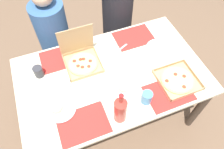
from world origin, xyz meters
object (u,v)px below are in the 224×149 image
at_px(plate_far_right, 60,109).
at_px(condiment_bowl, 66,87).
at_px(cup_clear_left, 39,72).
at_px(pizza_box_center, 81,58).
at_px(soda_bottle, 120,109).
at_px(diner_right_seat, 117,25).
at_px(plate_far_left, 126,90).
at_px(diner_left_seat, 56,42).
at_px(pizza_box_corner_right, 177,80).
at_px(plate_near_right, 159,49).
at_px(cup_spare, 147,97).

bearing_deg(plate_far_right, condiment_bowl, 62.43).
bearing_deg(cup_clear_left, pizza_box_center, 0.67).
distance_m(soda_bottle, diner_right_seat, 1.24).
xyz_separation_m(soda_bottle, diner_right_seat, (0.43, 1.11, -0.32)).
relative_size(plate_far_right, plate_far_left, 1.08).
relative_size(plate_far_left, condiment_bowl, 2.88).
bearing_deg(diner_right_seat, diner_left_seat, 180.00).
height_order(plate_far_right, cup_clear_left, cup_clear_left).
bearing_deg(soda_bottle, plate_far_left, 55.52).
relative_size(plate_far_right, condiment_bowl, 3.12).
bearing_deg(cup_clear_left, soda_bottle, -51.28).
relative_size(pizza_box_center, condiment_bowl, 4.41).
xyz_separation_m(plate_far_right, condiment_bowl, (0.08, 0.16, 0.01)).
distance_m(cup_clear_left, condiment_bowl, 0.27).
xyz_separation_m(pizza_box_corner_right, plate_near_right, (0.03, 0.35, -0.00)).
height_order(plate_near_right, cup_clear_left, cup_clear_left).
bearing_deg(cup_clear_left, condiment_bowl, -50.51).
height_order(pizza_box_corner_right, plate_far_left, pizza_box_corner_right).
relative_size(plate_near_right, diner_right_seat, 0.20).
distance_m(cup_spare, condiment_bowl, 0.63).
relative_size(plate_far_right, diner_right_seat, 0.20).
bearing_deg(cup_spare, condiment_bowl, 148.47).
bearing_deg(soda_bottle, pizza_box_corner_right, 12.61).
bearing_deg(condiment_bowl, pizza_box_corner_right, -16.68).
bearing_deg(diner_left_seat, pizza_box_center, -73.40).
bearing_deg(plate_far_right, cup_spare, -15.18).
xyz_separation_m(plate_far_left, diner_left_seat, (-0.39, 0.92, -0.20)).
distance_m(pizza_box_center, plate_far_right, 0.47).
distance_m(pizza_box_center, soda_bottle, 0.61).
distance_m(plate_far_left, cup_spare, 0.18).
relative_size(cup_clear_left, cup_spare, 0.88).
bearing_deg(soda_bottle, condiment_bowl, 128.30).
height_order(soda_bottle, diner_right_seat, diner_right_seat).
bearing_deg(diner_left_seat, condiment_bowl, -93.06).
height_order(plate_far_left, diner_right_seat, diner_right_seat).
height_order(plate_near_right, plate_far_right, plate_far_right).
xyz_separation_m(pizza_box_corner_right, cup_clear_left, (-1.03, 0.46, 0.04)).
bearing_deg(condiment_bowl, plate_far_left, -24.18).
xyz_separation_m(plate_near_right, plate_far_right, (-0.97, -0.26, 0.00)).
distance_m(plate_far_left, diner_right_seat, 0.99).
bearing_deg(plate_near_right, diner_left_seat, 143.32).
relative_size(cup_clear_left, condiment_bowl, 1.28).
height_order(pizza_box_corner_right, condiment_bowl, condiment_bowl).
height_order(cup_clear_left, diner_right_seat, diner_right_seat).
xyz_separation_m(pizza_box_corner_right, pizza_box_center, (-0.67, 0.47, 0.04)).
distance_m(pizza_box_corner_right, condiment_bowl, 0.90).
distance_m(condiment_bowl, diner_left_seat, 0.76).
bearing_deg(soda_bottle, cup_clear_left, 128.72).
relative_size(cup_clear_left, diner_right_seat, 0.08).
height_order(plate_near_right, cup_spare, cup_spare).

